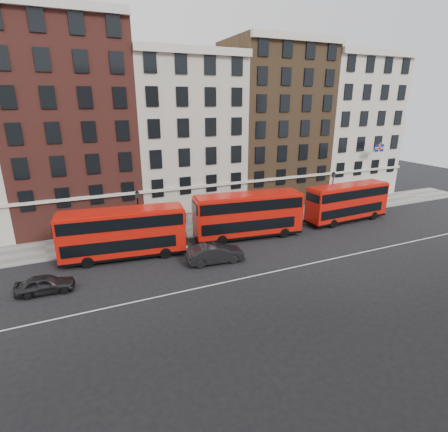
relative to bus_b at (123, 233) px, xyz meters
name	(u,v)px	position (x,y,z in m)	size (l,w,h in m)	color
ground	(250,264)	(9.80, -5.81, -2.46)	(120.00, 120.00, 0.00)	black
pavement	(207,226)	(9.80, 4.69, -2.39)	(80.00, 5.00, 0.15)	slate
kerb	(215,233)	(9.80, 2.19, -2.38)	(80.00, 0.30, 0.16)	gray
road_centre_line	(261,274)	(9.80, -7.81, -2.46)	(70.00, 0.12, 0.01)	white
building_terrace	(182,130)	(9.50, 12.07, 7.78)	(64.00, 11.95, 22.00)	beige
bus_b	(123,233)	(0.00, 0.00, 0.00)	(11.14, 3.90, 4.59)	red
bus_c	(248,214)	(12.55, 0.00, 0.07)	(11.45, 4.01, 4.71)	red
bus_d	(347,202)	(25.65, -0.01, -0.08)	(10.67, 3.05, 4.44)	red
car_rear	(45,284)	(-6.30, -3.84, -1.76)	(1.64, 4.08, 1.39)	black
car_front	(215,253)	(7.23, -4.15, -1.62)	(1.77, 5.07, 1.67)	black
lamp_post_left	(139,214)	(2.04, 3.02, 0.62)	(0.44, 0.44, 5.33)	black
lamp_post_right	(332,190)	(25.75, 2.84, 0.62)	(0.44, 0.44, 5.33)	black
traffic_light	(368,192)	(31.18, 2.29, -0.01)	(0.25, 0.45, 3.27)	black
iron_railings	(200,216)	(9.80, 6.89, -1.81)	(6.60, 0.06, 1.00)	black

